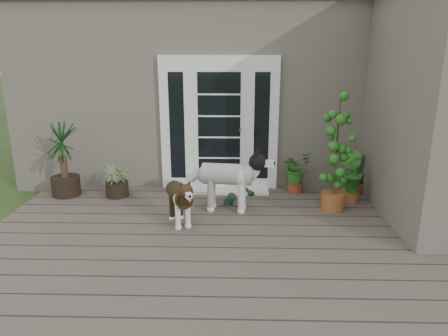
{
  "coord_description": "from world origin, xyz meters",
  "views": [
    {
      "loc": [
        0.05,
        -3.85,
        2.29
      ],
      "look_at": [
        -0.1,
        1.75,
        0.7
      ],
      "focal_mm": 32.36,
      "sensor_mm": 36.0,
      "label": 1
    }
  ],
  "objects": [
    {
      "name": "herb_c",
      "position": [
        2.01,
        2.4,
        0.37
      ],
      "size": [
        0.33,
        0.33,
        0.5
      ],
      "primitive_type": "imported",
      "rotation": [
        0.0,
        0.0,
        4.72
      ],
      "color": "#215B1A",
      "rests_on": "deck"
    },
    {
      "name": "roof_main",
      "position": [
        0.0,
        4.65,
        3.2
      ],
      "size": [
        7.6,
        4.2,
        0.2
      ],
      "primitive_type": "cube",
      "color": "#2D2826",
      "rests_on": "house_main"
    },
    {
      "name": "herb_a",
      "position": [
        1.04,
        2.4,
        0.42
      ],
      "size": [
        0.65,
        0.65,
        0.59
      ],
      "primitive_type": "imported",
      "rotation": [
        0.0,
        0.0,
        0.68
      ],
      "color": "#205B1A",
      "rests_on": "deck"
    },
    {
      "name": "spider_plant",
      "position": [
        -1.8,
        2.12,
        0.43
      ],
      "size": [
        0.74,
        0.74,
        0.62
      ],
      "primitive_type": null,
      "rotation": [
        0.0,
        0.0,
        -0.32
      ],
      "color": "#7D9C60",
      "rests_on": "deck"
    },
    {
      "name": "sapling",
      "position": [
        1.47,
        1.65,
        1.0
      ],
      "size": [
        0.65,
        0.65,
        1.76
      ],
      "primitive_type": null,
      "rotation": [
        0.0,
        0.0,
        -0.29
      ],
      "color": "#1C5719",
      "rests_on": "deck"
    },
    {
      "name": "white_dog",
      "position": [
        -0.05,
        1.57,
        0.52
      ],
      "size": [
        1.0,
        0.52,
        0.79
      ],
      "primitive_type": null,
      "rotation": [
        0.0,
        0.0,
        -1.69
      ],
      "color": "silver",
      "rests_on": "deck"
    },
    {
      "name": "door_unit",
      "position": [
        -0.2,
        2.6,
        1.19
      ],
      "size": [
        1.9,
        0.14,
        2.15
      ],
      "primitive_type": "cube",
      "color": "white",
      "rests_on": "deck"
    },
    {
      "name": "clog_right",
      "position": [
        -0.01,
        1.89,
        0.17
      ],
      "size": [
        0.23,
        0.35,
        0.1
      ],
      "primitive_type": null,
      "rotation": [
        0.0,
        0.0,
        -0.26
      ],
      "color": "black",
      "rests_on": "deck"
    },
    {
      "name": "door_step",
      "position": [
        -0.2,
        2.4,
        0.14
      ],
      "size": [
        1.6,
        0.4,
        0.05
      ],
      "primitive_type": "cube",
      "color": "white",
      "rests_on": "deck"
    },
    {
      "name": "house_main",
      "position": [
        0.0,
        4.65,
        1.55
      ],
      "size": [
        7.4,
        4.0,
        3.1
      ],
      "primitive_type": "cube",
      "color": "#665E54",
      "rests_on": "ground"
    },
    {
      "name": "brindle_dog",
      "position": [
        -0.67,
        1.06,
        0.42
      ],
      "size": [
        0.57,
        0.79,
        0.6
      ],
      "primitive_type": null,
      "rotation": [
        0.0,
        0.0,
        3.55
      ],
      "color": "#342713",
      "rests_on": "deck"
    },
    {
      "name": "deck",
      "position": [
        0.0,
        0.4,
        0.06
      ],
      "size": [
        6.2,
        4.6,
        0.12
      ],
      "primitive_type": "cube",
      "color": "#6B5B4C",
      "rests_on": "ground"
    },
    {
      "name": "yucca",
      "position": [
        -2.62,
        2.15,
        0.73
      ],
      "size": [
        0.93,
        0.93,
        1.21
      ],
      "primitive_type": null,
      "rotation": [
        0.0,
        0.0,
        0.12
      ],
      "color": "black",
      "rests_on": "deck"
    },
    {
      "name": "herb_b",
      "position": [
        1.81,
        2.0,
        0.4
      ],
      "size": [
        0.51,
        0.51,
        0.56
      ],
      "primitive_type": "imported",
      "rotation": [
        0.0,
        0.0,
        2.06
      ],
      "color": "#1A5C1A",
      "rests_on": "deck"
    },
    {
      "name": "clog_left",
      "position": [
        0.27,
        2.27,
        0.16
      ],
      "size": [
        0.25,
        0.28,
        0.08
      ],
      "primitive_type": null,
      "rotation": [
        0.0,
        0.0,
        0.58
      ],
      "color": "#14341B",
      "rests_on": "deck"
    }
  ]
}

